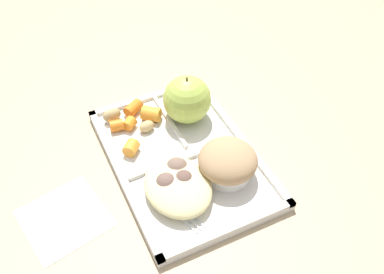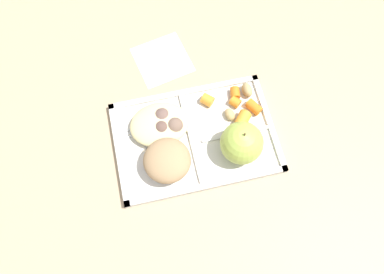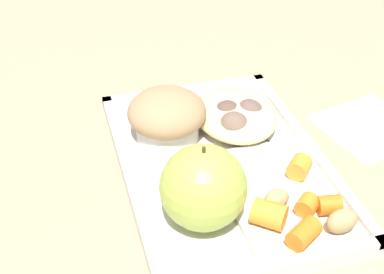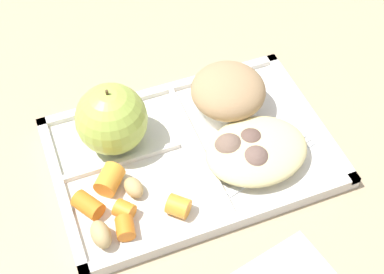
{
  "view_description": "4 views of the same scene",
  "coord_description": "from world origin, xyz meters",
  "views": [
    {
      "loc": [
        0.47,
        -0.2,
        0.58
      ],
      "look_at": [
        -0.02,
        0.03,
        0.03
      ],
      "focal_mm": 40.64,
      "sensor_mm": 36.0,
      "label": 1
    },
    {
      "loc": [
        0.07,
        0.28,
        0.76
      ],
      "look_at": [
        0.01,
        0.01,
        0.05
      ],
      "focal_mm": 34.33,
      "sensor_mm": 36.0,
      "label": 2
    },
    {
      "loc": [
        -0.48,
        0.17,
        0.42
      ],
      "look_at": [
        -0.01,
        0.04,
        0.06
      ],
      "focal_mm": 51.43,
      "sensor_mm": 36.0,
      "label": 3
    },
    {
      "loc": [
        -0.15,
        -0.4,
        0.58
      ],
      "look_at": [
        0.0,
        0.01,
        0.03
      ],
      "focal_mm": 52.3,
      "sensor_mm": 36.0,
      "label": 4
    }
  ],
  "objects": [
    {
      "name": "potato_chunk_corner",
      "position": [
        -0.09,
        -0.03,
        0.02
      ],
      "size": [
        0.03,
        0.03,
        0.02
      ],
      "primitive_type": "ellipsoid",
      "rotation": [
        0.0,
        0.0,
        1.8
      ],
      "color": "tan",
      "rests_on": "lunch_tray"
    },
    {
      "name": "potato_chunk_large",
      "position": [
        -0.14,
        -0.08,
        0.02
      ],
      "size": [
        0.03,
        0.04,
        0.03
      ],
      "primitive_type": "ellipsoid",
      "rotation": [
        0.0,
        0.0,
        4.81
      ],
      "color": "tan",
      "rests_on": "lunch_tray"
    },
    {
      "name": "carrot_slice_diagonal",
      "position": [
        -0.11,
        -0.01,
        0.02
      ],
      "size": [
        0.04,
        0.04,
        0.03
      ],
      "primitive_type": "cylinder",
      "rotation": [
        0.0,
        1.57,
        0.87
      ],
      "color": "orange",
      "rests_on": "lunch_tray"
    },
    {
      "name": "ground",
      "position": [
        0.0,
        0.0,
        0.0
      ],
      "size": [
        6.0,
        6.0,
        0.0
      ],
      "primitive_type": "plane",
      "color": "tan"
    },
    {
      "name": "bran_muffin",
      "position": [
        0.07,
        0.05,
        0.04
      ],
      "size": [
        0.1,
        0.1,
        0.06
      ],
      "color": "silver",
      "rests_on": "lunch_tray"
    },
    {
      "name": "plastic_fork",
      "position": [
        0.09,
        -0.06,
        0.01
      ],
      "size": [
        0.14,
        0.05,
        0.0
      ],
      "color": "silver",
      "rests_on": "lunch_tray"
    },
    {
      "name": "meatball_center",
      "position": [
        0.04,
        -0.03,
        0.03
      ],
      "size": [
        0.04,
        0.04,
        0.04
      ],
      "primitive_type": "sphere",
      "color": "#755B4C",
      "rests_on": "lunch_tray"
    },
    {
      "name": "carrot_slice_tilted",
      "position": [
        -0.05,
        -0.08,
        0.02
      ],
      "size": [
        0.03,
        0.03,
        0.02
      ],
      "primitive_type": "cylinder",
      "rotation": [
        0.0,
        1.57,
        2.38
      ],
      "color": "orange",
      "rests_on": "lunch_tray"
    },
    {
      "name": "carrot_slice_edge",
      "position": [
        -0.11,
        -0.06,
        0.02
      ],
      "size": [
        0.03,
        0.03,
        0.02
      ],
      "primitive_type": "cylinder",
      "rotation": [
        0.0,
        1.57,
        2.28
      ],
      "color": "orange",
      "rests_on": "lunch_tray"
    },
    {
      "name": "carrot_slice_small",
      "position": [
        -0.14,
        -0.04,
        0.02
      ],
      "size": [
        0.04,
        0.04,
        0.02
      ],
      "primitive_type": "cylinder",
      "rotation": [
        0.0,
        1.57,
        2.13
      ],
      "color": "orange",
      "rests_on": "lunch_tray"
    },
    {
      "name": "egg_noodle_pile",
      "position": [
        0.07,
        -0.04,
        0.03
      ],
      "size": [
        0.13,
        0.1,
        0.04
      ],
      "primitive_type": "ellipsoid",
      "color": "beige",
      "rests_on": "lunch_tray"
    },
    {
      "name": "meatball_side",
      "position": [
        0.07,
        -0.03,
        0.03
      ],
      "size": [
        0.04,
        0.04,
        0.04
      ],
      "primitive_type": "sphere",
      "color": "brown",
      "rests_on": "lunch_tray"
    },
    {
      "name": "lunch_tray",
      "position": [
        -0.0,
        0.0,
        0.01
      ],
      "size": [
        0.35,
        0.24,
        0.02
      ],
      "color": "silver",
      "rests_on": "ground"
    },
    {
      "name": "paper_napkin",
      "position": [
        0.03,
        -0.22,
        0.0
      ],
      "size": [
        0.14,
        0.14,
        0.0
      ],
      "primitive_type": "cube",
      "rotation": [
        0.0,
        0.0,
        0.2
      ],
      "color": "white",
      "rests_on": "ground"
    },
    {
      "name": "green_apple",
      "position": [
        -0.09,
        0.05,
        0.06
      ],
      "size": [
        0.09,
        0.09,
        0.1
      ],
      "color": "#A8C14C",
      "rests_on": "lunch_tray"
    },
    {
      "name": "meatball_front",
      "position": [
        0.06,
        -0.06,
        0.03
      ],
      "size": [
        0.04,
        0.04,
        0.04
      ],
      "primitive_type": "sphere",
      "color": "brown",
      "rests_on": "lunch_tray"
    },
    {
      "name": "meatball_back",
      "position": [
        0.09,
        -0.01,
        0.03
      ],
      "size": [
        0.03,
        0.03,
        0.03
      ],
      "primitive_type": "sphere",
      "color": "brown",
      "rests_on": "lunch_tray"
    },
    {
      "name": "carrot_slice_large",
      "position": [
        -0.11,
        -0.08,
        0.02
      ],
      "size": [
        0.02,
        0.03,
        0.02
      ],
      "primitive_type": "cylinder",
      "rotation": [
        0.0,
        1.57,
        1.41
      ],
      "color": "orange",
      "rests_on": "lunch_tray"
    }
  ]
}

